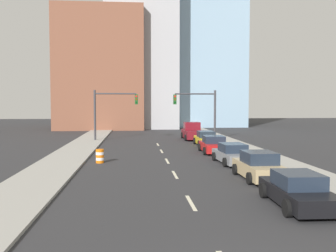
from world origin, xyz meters
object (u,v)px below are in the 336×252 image
(traffic_signal_right, at_px, (202,107))
(sedan_yellow, at_px, (206,139))
(sedan_black, at_px, (298,191))
(sedan_tan, at_px, (259,167))
(sedan_gray, at_px, (233,154))
(pickup_truck_maroon, at_px, (193,132))
(traffic_barrel, at_px, (100,156))
(sedan_red, at_px, (214,145))
(traffic_signal_left, at_px, (108,107))

(traffic_signal_right, relative_size, sedan_yellow, 1.17)
(sedan_yellow, bearing_deg, sedan_black, -90.36)
(traffic_signal_right, bearing_deg, sedan_yellow, -96.29)
(traffic_signal_right, relative_size, sedan_tan, 1.30)
(sedan_gray, xyz_separation_m, pickup_truck_maroon, (-0.01, 17.69, 0.18))
(traffic_barrel, height_order, sedan_black, sedan_black)
(traffic_barrel, height_order, sedan_gray, sedan_gray)
(traffic_barrel, height_order, sedan_yellow, sedan_yellow)
(traffic_signal_right, height_order, sedan_gray, traffic_signal_right)
(sedan_black, height_order, sedan_gray, sedan_gray)
(sedan_red, bearing_deg, traffic_signal_right, 86.05)
(sedan_black, xyz_separation_m, pickup_truck_maroon, (0.24, 28.53, 0.18))
(sedan_black, xyz_separation_m, sedan_red, (0.14, 16.50, 0.03))
(traffic_signal_left, distance_m, sedan_yellow, 11.71)
(traffic_signal_left, distance_m, traffic_signal_right, 10.45)
(traffic_signal_left, bearing_deg, pickup_truck_maroon, 5.87)
(traffic_signal_left, xyz_separation_m, sedan_black, (9.32, -27.54, -3.08))
(traffic_signal_right, relative_size, sedan_black, 1.24)
(traffic_signal_left, bearing_deg, sedan_tan, -66.54)
(traffic_barrel, bearing_deg, sedan_yellow, 47.33)
(sedan_red, height_order, sedan_yellow, sedan_red)
(traffic_signal_right, relative_size, sedan_gray, 1.24)
(sedan_gray, height_order, sedan_yellow, sedan_yellow)
(traffic_signal_left, height_order, sedan_red, traffic_signal_left)
(sedan_gray, relative_size, sedan_yellow, 0.94)
(sedan_tan, relative_size, sedan_gray, 0.95)
(traffic_signal_right, height_order, traffic_barrel, traffic_signal_right)
(traffic_signal_left, relative_size, sedan_tan, 1.30)
(sedan_tan, relative_size, sedan_yellow, 0.90)
(sedan_black, bearing_deg, pickup_truck_maroon, 91.39)
(sedan_gray, bearing_deg, sedan_red, 88.65)
(traffic_signal_left, height_order, sedan_black, traffic_signal_left)
(traffic_signal_right, distance_m, sedan_red, 11.50)
(traffic_barrel, height_order, sedan_tan, sedan_tan)
(traffic_signal_right, distance_m, pickup_truck_maroon, 3.19)
(sedan_yellow, bearing_deg, sedan_gray, -90.41)
(sedan_tan, bearing_deg, sedan_red, 90.39)
(traffic_signal_left, height_order, sedan_tan, traffic_signal_left)
(sedan_yellow, xyz_separation_m, pickup_truck_maroon, (-0.28, 6.56, 0.16))
(traffic_signal_right, bearing_deg, sedan_tan, -92.23)
(sedan_black, distance_m, sedan_tan, 5.45)
(traffic_barrel, bearing_deg, sedan_red, 27.56)
(traffic_signal_right, height_order, sedan_red, traffic_signal_right)
(sedan_yellow, relative_size, pickup_truck_maroon, 0.91)
(traffic_signal_right, height_order, pickup_truck_maroon, traffic_signal_right)
(traffic_signal_left, bearing_deg, sedan_black, -71.31)
(sedan_tan, bearing_deg, traffic_barrel, 144.67)
(traffic_barrel, bearing_deg, pickup_truck_maroon, 61.50)
(sedan_black, distance_m, sedan_gray, 10.84)
(traffic_signal_left, height_order, sedan_gray, traffic_signal_left)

